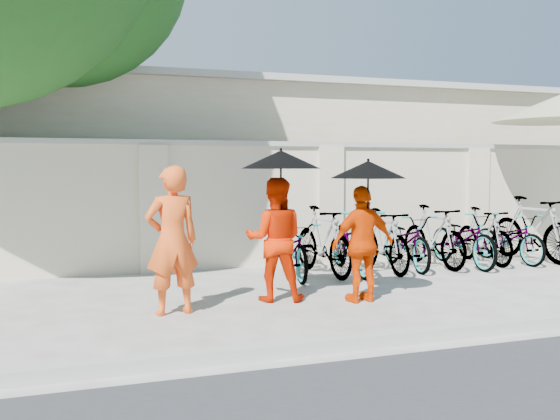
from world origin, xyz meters
name	(u,v)px	position (x,y,z in m)	size (l,w,h in m)	color
ground	(278,310)	(0.00, 0.00, 0.00)	(80.00, 80.00, 0.00)	beige
kerb	(339,344)	(0.00, -1.70, 0.06)	(40.00, 0.16, 0.12)	#A2A29B
compound_wall	(272,206)	(1.00, 3.20, 1.00)	(20.00, 0.30, 2.00)	beige
building_behind	(261,169)	(2.00, 7.00, 1.60)	(14.00, 6.00, 3.20)	beige
monk_left	(172,240)	(-1.19, 0.20, 0.84)	(0.61, 0.40, 1.67)	#F9581A
monk_center	(275,239)	(0.13, 0.50, 0.76)	(0.74, 0.58, 1.53)	red
parasol_center	(281,160)	(0.18, 0.42, 1.75)	(0.98, 0.98, 0.99)	black
monk_right	(363,244)	(1.12, 0.07, 0.72)	(0.84, 0.35, 1.43)	#ED3E00
parasol_right	(368,170)	(1.14, -0.01, 1.63)	(0.92, 0.92, 0.92)	black
bike_0	(294,249)	(0.90, 1.88, 0.43)	(0.57, 1.63, 0.86)	gray
bike_1	(323,241)	(1.41, 1.97, 0.53)	(0.50, 1.76, 1.05)	gray
bike_2	(352,241)	(1.92, 1.99, 0.50)	(0.67, 1.91, 1.01)	gray
bike_3	(384,241)	(2.42, 1.92, 0.50)	(0.47, 1.66, 1.00)	gray
bike_4	(407,241)	(2.93, 2.07, 0.45)	(0.60, 1.71, 0.90)	gray
bike_5	(434,236)	(3.44, 2.08, 0.51)	(0.48, 1.70, 1.02)	gray
bike_6	(463,239)	(3.95, 1.97, 0.47)	(0.62, 1.78, 0.93)	gray
bike_7	(484,236)	(4.45, 2.11, 0.48)	(0.45, 1.60, 0.96)	gray
bike_8	(509,238)	(4.96, 2.08, 0.43)	(0.57, 1.63, 0.85)	gray
bike_9	(533,229)	(5.47, 2.08, 0.57)	(0.53, 1.89, 1.14)	gray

